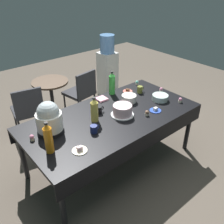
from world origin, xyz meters
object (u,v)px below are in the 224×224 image
soda_bottle_ginger_ale (94,110)px  coffee_mug_navy (94,129)px  coffee_mug_black (99,110)px  cupcake_mint (161,90)px  dessert_plate_coral (128,91)px  coffee_mug_olive (140,89)px  cupcake_cocoa (137,83)px  soda_bottle_orange_juice (48,138)px  frosted_layer_cake (122,110)px  potluck_table (112,120)px  cupcake_vanilla (32,138)px  cupcake_rose (147,113)px  round_cafe_table (51,93)px  dessert_plate_cobalt (155,110)px  maroon_chair_right (82,90)px  water_cooler (107,68)px  soda_bottle_lime_soda (112,84)px  ceramic_snack_bowl (129,98)px  slow_cooker (49,118)px  cupcake_berry (180,100)px  maroon_chair_left (28,108)px  dessert_plate_cream (80,150)px

soda_bottle_ginger_ale → coffee_mug_navy: (-0.15, -0.19, -0.10)m
coffee_mug_black → cupcake_mint: bearing=-5.7°
dessert_plate_coral → coffee_mug_navy: (-1.00, -0.52, 0.03)m
cupcake_mint → coffee_mug_olive: coffee_mug_olive is taller
cupcake_cocoa → soda_bottle_orange_juice: (-1.81, -0.59, 0.13)m
frosted_layer_cake → cupcake_mint: (0.88, 0.12, -0.04)m
cupcake_cocoa → potluck_table: bearing=-152.8°
cupcake_vanilla → cupcake_rose: (1.30, -0.43, 0.00)m
coffee_mug_olive → dessert_plate_coral: bearing=129.3°
soda_bottle_ginger_ale → round_cafe_table: soda_bottle_ginger_ale is taller
dessert_plate_cobalt → maroon_chair_right: 1.60m
frosted_layer_cake → cupcake_mint: size_ratio=4.24×
frosted_layer_cake → dessert_plate_cobalt: 0.44m
soda_bottle_ginger_ale → dessert_plate_cobalt: bearing=-22.8°
water_cooler → maroon_chair_right: bearing=-157.1°
dessert_plate_cobalt → soda_bottle_ginger_ale: 0.81m
dessert_plate_coral → soda_bottle_lime_soda: soda_bottle_lime_soda is taller
potluck_table → soda_bottle_lime_soda: soda_bottle_lime_soda is taller
ceramic_snack_bowl → slow_cooker: bearing=178.1°
cupcake_rose → coffee_mug_black: bearing=133.5°
cupcake_vanilla → ceramic_snack_bowl: bearing=-1.1°
ceramic_snack_bowl → cupcake_cocoa: (0.48, 0.33, -0.02)m
cupcake_rose → water_cooler: 2.18m
frosted_layer_cake → potluck_table: bearing=145.0°
soda_bottle_ginger_ale → cupcake_berry: bearing=-17.6°
dessert_plate_cobalt → water_cooler: (0.79, 1.94, -0.17)m
cupcake_rose → coffee_mug_navy: size_ratio=0.56×
cupcake_cocoa → coffee_mug_navy: bearing=-154.7°
cupcake_rose → round_cafe_table: bearing=101.9°
soda_bottle_orange_juice → water_cooler: water_cooler is taller
cupcake_vanilla → soda_bottle_lime_soda: soda_bottle_lime_soda is taller
coffee_mug_navy → soda_bottle_orange_juice: bearing=178.4°
cupcake_mint → maroon_chair_left: bearing=141.0°
coffee_mug_black → water_cooler: water_cooler is taller
soda_bottle_lime_soda → round_cafe_table: bearing=112.7°
soda_bottle_lime_soda → coffee_mug_olive: (0.34, -0.23, -0.11)m
potluck_table → dessert_plate_coral: size_ratio=15.68×
ceramic_snack_bowl → cupcake_berry: ceramic_snack_bowl is taller
dessert_plate_coral → frosted_layer_cake: bearing=-138.7°
potluck_table → maroon_chair_left: size_ratio=2.59×
dessert_plate_coral → coffee_mug_olive: 0.18m
dessert_plate_cobalt → soda_bottle_orange_juice: bearing=174.4°
cupcake_berry → cupcake_vanilla: size_ratio=1.00×
water_cooler → maroon_chair_left: bearing=-168.7°
ceramic_snack_bowl → coffee_mug_black: 0.49m
soda_bottle_orange_juice → coffee_mug_olive: soda_bottle_orange_juice is taller
dessert_plate_cream → soda_bottle_ginger_ale: size_ratio=0.50×
round_cafe_table → water_cooler: bearing=6.2°
slow_cooker → maroon_chair_right: slow_cooker is taller
cupcake_cocoa → soda_bottle_orange_juice: bearing=-161.9°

